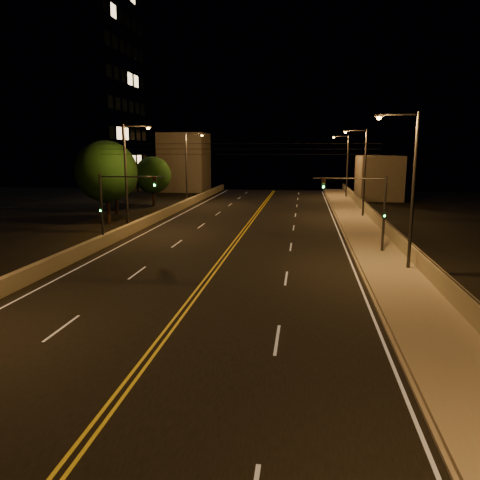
# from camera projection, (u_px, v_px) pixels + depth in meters

# --- Properties ---
(road) EXTENTS (18.00, 120.00, 0.02)m
(road) POSITION_uv_depth(u_px,v_px,m) (212.00, 273.00, 28.21)
(road) COLOR black
(road) RESTS_ON ground
(sidewalk) EXTENTS (3.60, 120.00, 0.30)m
(sidewalk) POSITION_uv_depth(u_px,v_px,m) (397.00, 278.00, 26.74)
(sidewalk) COLOR #9E9484
(sidewalk) RESTS_ON ground
(curb) EXTENTS (0.14, 120.00, 0.15)m
(curb) POSITION_uv_depth(u_px,v_px,m) (363.00, 278.00, 27.01)
(curb) COLOR #9E9484
(curb) RESTS_ON ground
(parapet_wall) EXTENTS (0.30, 120.00, 1.00)m
(parapet_wall) POSITION_uv_depth(u_px,v_px,m) (428.00, 268.00, 26.40)
(parapet_wall) COLOR gray
(parapet_wall) RESTS_ON sidewalk
(jersey_barrier) EXTENTS (0.45, 120.00, 0.93)m
(jersey_barrier) POSITION_uv_depth(u_px,v_px,m) (59.00, 261.00, 29.43)
(jersey_barrier) COLOR gray
(jersey_barrier) RESTS_ON ground
(distant_building_right) EXTENTS (6.00, 10.00, 6.45)m
(distant_building_right) POSITION_uv_depth(u_px,v_px,m) (378.00, 177.00, 70.76)
(distant_building_right) COLOR slate
(distant_building_right) RESTS_ON ground
(distant_building_left) EXTENTS (8.00, 8.00, 10.26)m
(distant_building_left) POSITION_uv_depth(u_px,v_px,m) (185.00, 162.00, 83.87)
(distant_building_left) COLOR slate
(distant_building_left) RESTS_ON ground
(parapet_rail) EXTENTS (0.06, 120.00, 0.06)m
(parapet_rail) POSITION_uv_depth(u_px,v_px,m) (429.00, 258.00, 26.30)
(parapet_rail) COLOR black
(parapet_rail) RESTS_ON parapet_wall
(lane_markings) EXTENTS (17.32, 116.00, 0.00)m
(lane_markings) POSITION_uv_depth(u_px,v_px,m) (211.00, 273.00, 28.14)
(lane_markings) COLOR silver
(lane_markings) RESTS_ON road
(streetlight_1) EXTENTS (2.55, 0.28, 9.50)m
(streetlight_1) POSITION_uv_depth(u_px,v_px,m) (409.00, 182.00, 27.50)
(streetlight_1) COLOR #2D2D33
(streetlight_1) RESTS_ON ground
(streetlight_2) EXTENTS (2.55, 0.28, 9.50)m
(streetlight_2) POSITION_uv_depth(u_px,v_px,m) (362.00, 168.00, 49.97)
(streetlight_2) COLOR #2D2D33
(streetlight_2) RESTS_ON ground
(streetlight_3) EXTENTS (2.55, 0.28, 9.50)m
(streetlight_3) POSITION_uv_depth(u_px,v_px,m) (346.00, 162.00, 70.67)
(streetlight_3) COLOR #2D2D33
(streetlight_3) RESTS_ON ground
(streetlight_5) EXTENTS (2.55, 0.28, 9.50)m
(streetlight_5) POSITION_uv_depth(u_px,v_px,m) (129.00, 171.00, 41.04)
(streetlight_5) COLOR #2D2D33
(streetlight_5) RESTS_ON ground
(streetlight_6) EXTENTS (2.55, 0.28, 9.50)m
(streetlight_6) POSITION_uv_depth(u_px,v_px,m) (188.00, 164.00, 61.94)
(streetlight_6) COLOR #2D2D33
(streetlight_6) RESTS_ON ground
(traffic_signal_right) EXTENTS (5.11, 0.31, 5.58)m
(traffic_signal_right) POSITION_uv_depth(u_px,v_px,m) (369.00, 205.00, 32.70)
(traffic_signal_right) COLOR #2D2D33
(traffic_signal_right) RESTS_ON ground
(traffic_signal_left) EXTENTS (5.11, 0.31, 5.58)m
(traffic_signal_left) POSITION_uv_depth(u_px,v_px,m) (114.00, 201.00, 35.19)
(traffic_signal_left) COLOR #2D2D33
(traffic_signal_left) RESTS_ON ground
(overhead_wires) EXTENTS (22.00, 0.03, 0.83)m
(overhead_wires) POSITION_uv_depth(u_px,v_px,m) (235.00, 149.00, 36.05)
(overhead_wires) COLOR black
(building_tower) EXTENTS (24.00, 15.00, 31.39)m
(building_tower) POSITION_uv_depth(u_px,v_px,m) (45.00, 93.00, 65.36)
(building_tower) COLOR slate
(building_tower) RESTS_ON ground
(tree_0) EXTENTS (6.10, 6.10, 8.26)m
(tree_0) POSITION_uv_depth(u_px,v_px,m) (106.00, 172.00, 46.31)
(tree_0) COLOR black
(tree_0) RESTS_ON ground
(tree_1) EXTENTS (5.10, 5.10, 6.91)m
(tree_1) POSITION_uv_depth(u_px,v_px,m) (115.00, 176.00, 53.64)
(tree_1) COLOR black
(tree_1) RESTS_ON ground
(tree_2) EXTENTS (4.79, 4.79, 6.49)m
(tree_2) POSITION_uv_depth(u_px,v_px,m) (153.00, 175.00, 61.18)
(tree_2) COLOR black
(tree_2) RESTS_ON ground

